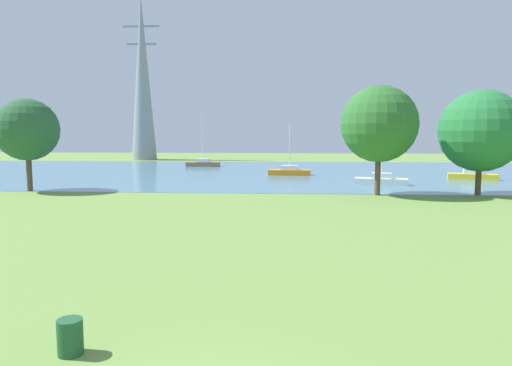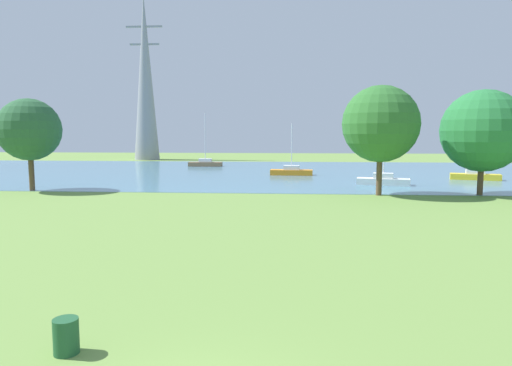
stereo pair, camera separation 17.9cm
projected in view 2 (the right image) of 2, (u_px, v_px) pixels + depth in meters
The scene contains 11 objects.
ground_plane at pixel (265, 210), 29.27m from camera, with size 160.00×160.00×0.00m, color olive.
litter_bin at pixel (66, 336), 10.32m from camera, with size 0.56×0.56×0.80m, color #1E512D.
water_surface at pixel (277, 172), 57.02m from camera, with size 140.00×40.00×0.02m, color teal.
sailboat_brown at pixel (205, 163), 66.78m from camera, with size 4.84×1.62×7.61m.
sailboat_white at pixel (383, 180), 43.29m from camera, with size 5.00×2.44×5.65m.
sailboat_yellow at pixel (475, 176), 47.91m from camera, with size 5.03×2.76×5.78m.
sailboat_orange at pixel (291, 171), 53.12m from camera, with size 4.88×1.77×5.88m.
tree_mid_shore at pixel (29, 130), 38.55m from camera, with size 5.15×5.15×7.70m.
tree_east_near at pixel (381, 124), 35.69m from camera, with size 5.92×5.92×8.50m.
tree_west_far at pixel (483, 131), 35.76m from camera, with size 6.33×6.33×8.18m.
electricity_pylon at pixel (145, 77), 81.66m from camera, with size 6.40×4.40×28.96m.
Camera 2 is at (1.62, -6.86, 4.92)m, focal length 32.60 mm.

